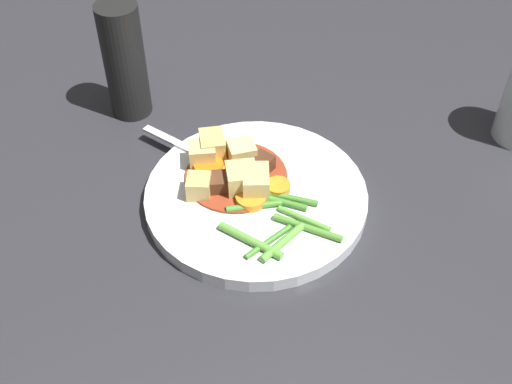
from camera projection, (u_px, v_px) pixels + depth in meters
ground_plane at (256, 202)px, 0.74m from camera, size 3.00×3.00×0.00m
dinner_plate at (256, 197)px, 0.73m from camera, size 0.25×0.25×0.02m
stew_sauce at (236, 176)px, 0.74m from camera, size 0.12×0.12×0.00m
carrot_slice_0 at (227, 161)px, 0.76m from camera, size 0.03×0.03×0.01m
carrot_slice_1 at (208, 167)px, 0.75m from camera, size 0.05×0.05×0.01m
carrot_slice_2 at (251, 199)px, 0.71m from camera, size 0.04×0.04×0.01m
carrot_slice_3 at (278, 187)px, 0.73m from camera, size 0.04×0.04×0.01m
carrot_slice_4 at (230, 171)px, 0.75m from camera, size 0.03×0.03×0.01m
carrot_slice_5 at (235, 150)px, 0.77m from camera, size 0.04×0.04×0.01m
potato_chunk_0 at (199, 186)px, 0.72m from camera, size 0.03×0.03×0.02m
potato_chunk_1 at (256, 180)px, 0.72m from camera, size 0.05×0.04×0.03m
potato_chunk_2 at (244, 154)px, 0.75m from camera, size 0.03×0.03×0.03m
potato_chunk_3 at (242, 179)px, 0.72m from camera, size 0.04×0.04×0.03m
potato_chunk_4 at (202, 155)px, 0.75m from camera, size 0.03×0.04×0.03m
potato_chunk_5 at (212, 146)px, 0.76m from camera, size 0.04×0.03×0.03m
meat_chunk_0 at (262, 164)px, 0.75m from camera, size 0.03×0.03×0.02m
meat_chunk_1 at (220, 183)px, 0.72m from camera, size 0.03×0.03×0.02m
green_bean_0 at (308, 228)px, 0.69m from camera, size 0.06×0.06×0.01m
green_bean_1 at (275, 200)px, 0.71m from camera, size 0.05×0.06×0.01m
green_bean_2 at (251, 241)px, 0.67m from camera, size 0.07×0.05×0.01m
green_bean_3 at (268, 242)px, 0.67m from camera, size 0.03×0.06×0.01m
green_bean_4 at (304, 219)px, 0.70m from camera, size 0.05×0.04×0.01m
green_bean_5 at (281, 196)px, 0.72m from camera, size 0.05×0.07×0.01m
green_bean_6 at (254, 206)px, 0.71m from camera, size 0.02×0.06×0.01m
green_bean_7 at (281, 243)px, 0.67m from camera, size 0.04×0.06×0.01m
fork at (205, 157)px, 0.77m from camera, size 0.15×0.12×0.00m
pepper_mill at (125, 61)px, 0.80m from camera, size 0.05×0.05×0.15m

